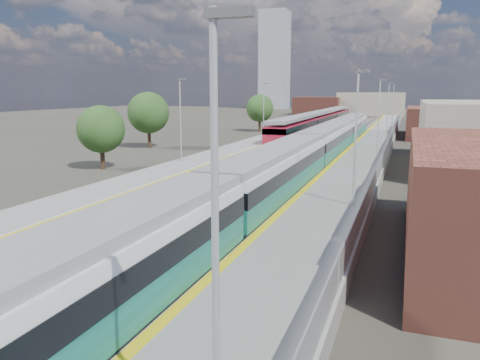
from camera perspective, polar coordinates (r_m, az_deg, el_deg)
The scene contains 11 objects.
ground at distance 55.61m, azimuth 9.95°, elevation 3.00°, with size 320.00×320.00×0.00m, color #47443A.
ballast_bed at distance 58.45m, azimuth 8.20°, elevation 3.46°, with size 10.50×155.00×0.06m, color #565451.
tracks at distance 59.96m, azimuth 9.09°, elevation 3.69°, with size 8.96×160.00×0.17m.
platform_right at distance 57.37m, azimuth 15.61°, elevation 3.54°, with size 4.70×155.00×8.52m.
platform_left at distance 60.09m, azimuth 1.83°, elevation 4.23°, with size 4.30×155.00×8.52m.
buildings at distance 145.57m, azimuth 9.06°, elevation 11.95°, with size 72.00×185.50×40.00m.
green_train at distance 39.55m, azimuth 8.23°, elevation 3.26°, with size 2.92×81.29×3.22m.
red_train at distance 84.74m, azimuth 9.71°, elevation 7.14°, with size 2.98×60.34×3.76m.
tree_a at distance 46.29m, azimuth -16.60°, elevation 5.95°, with size 4.49×4.49×6.09m.
tree_b at distance 62.69m, azimuth -11.12°, elevation 8.05°, with size 5.39×5.39×7.31m.
tree_c at distance 86.95m, azimuth 2.42°, elevation 8.72°, with size 5.01×5.01×6.79m.
Camera 1 is at (9.27, -4.33, 7.35)m, focal length 35.00 mm.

